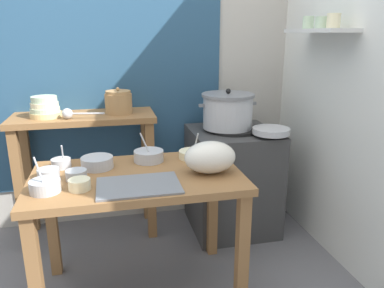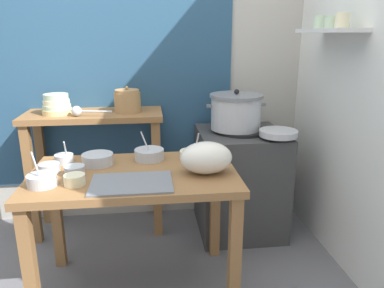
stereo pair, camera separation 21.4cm
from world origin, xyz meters
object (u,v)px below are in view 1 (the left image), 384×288
at_px(back_shelf_table, 86,146).
at_px(stove_block, 232,179).
at_px(bowl_stack_enamel, 45,108).
at_px(prep_bowl_3, 76,175).
at_px(prep_bowl_4, 149,155).
at_px(plastic_bag, 210,157).
at_px(steamer_pot, 228,111).
at_px(prep_bowl_7, 80,184).
at_px(wide_pan, 271,131).
at_px(prep_bowl_6, 61,163).
at_px(prep_table, 138,193).
at_px(prep_bowl_1, 97,162).
at_px(ladle, 69,114).
at_px(serving_tray, 139,185).
at_px(prep_bowl_2, 193,154).
at_px(clay_pot, 119,102).
at_px(prep_bowl_5, 48,173).

bearing_deg(back_shelf_table, stove_block, -7.13).
distance_m(bowl_stack_enamel, prep_bowl_3, 0.79).
bearing_deg(prep_bowl_4, plastic_bag, -40.69).
height_order(stove_block, steamer_pot, steamer_pot).
xyz_separation_m(prep_bowl_4, prep_bowl_7, (-0.37, -0.34, -0.01)).
bearing_deg(wide_pan, prep_bowl_6, -171.06).
xyz_separation_m(prep_table, stove_block, (0.74, 0.61, -0.23)).
distance_m(prep_bowl_1, prep_bowl_4, 0.29).
height_order(bowl_stack_enamel, prep_bowl_6, bowl_stack_enamel).
xyz_separation_m(prep_table, prep_bowl_4, (0.09, 0.19, 0.15)).
bearing_deg(prep_bowl_1, bowl_stack_enamel, 119.83).
xyz_separation_m(ladle, plastic_bag, (0.76, -0.69, -0.13)).
bearing_deg(bowl_stack_enamel, prep_bowl_1, -60.17).
bearing_deg(prep_bowl_7, prep_bowl_4, 42.76).
bearing_deg(stove_block, prep_bowl_3, -149.43).
distance_m(steamer_pot, bowl_stack_enamel, 1.24).
xyz_separation_m(back_shelf_table, serving_tray, (0.29, -0.91, 0.05)).
relative_size(stove_block, prep_bowl_3, 7.38).
bearing_deg(steamer_pot, serving_tray, -131.70).
relative_size(prep_bowl_1, prep_bowl_2, 1.08).
bearing_deg(prep_table, prep_bowl_3, -177.60).
bearing_deg(clay_pot, prep_bowl_2, -53.75).
height_order(back_shelf_table, steamer_pot, steamer_pot).
xyz_separation_m(back_shelf_table, clay_pot, (0.24, 0.00, 0.30)).
bearing_deg(serving_tray, prep_bowl_1, 122.44).
bearing_deg(prep_bowl_3, plastic_bag, -4.05).
bearing_deg(prep_bowl_5, prep_bowl_2, 10.25).
xyz_separation_m(bowl_stack_enamel, prep_bowl_7, (0.25, -0.86, -0.22)).
relative_size(clay_pot, bowl_stack_enamel, 0.93).
distance_m(prep_bowl_2, prep_bowl_5, 0.81).
xyz_separation_m(serving_tray, prep_bowl_7, (-0.28, 0.02, 0.02)).
relative_size(steamer_pot, wide_pan, 1.67).
distance_m(stove_block, prep_bowl_3, 1.27).
relative_size(prep_table, prep_bowl_7, 10.66).
distance_m(stove_block, prep_bowl_7, 1.32).
height_order(wide_pan, prep_bowl_7, wide_pan).
xyz_separation_m(stove_block, prep_bowl_1, (-0.95, -0.46, 0.37)).
bearing_deg(prep_bowl_2, prep_bowl_3, -162.63).
bearing_deg(prep_bowl_6, prep_bowl_7, -70.71).
distance_m(stove_block, ladle, 1.25).
height_order(clay_pot, prep_bowl_3, clay_pot).
relative_size(prep_bowl_2, prep_bowl_5, 1.47).
xyz_separation_m(prep_bowl_4, prep_bowl_6, (-0.48, -0.00, -0.01)).
relative_size(plastic_bag, prep_bowl_4, 1.59).
distance_m(ladle, wide_pan, 1.34).
distance_m(steamer_pot, wide_pan, 0.34).
bearing_deg(prep_bowl_2, wide_pan, 19.52).
bearing_deg(prep_bowl_2, back_shelf_table, 139.61).
height_order(stove_block, plastic_bag, plastic_bag).
distance_m(prep_bowl_1, prep_bowl_3, 0.18).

